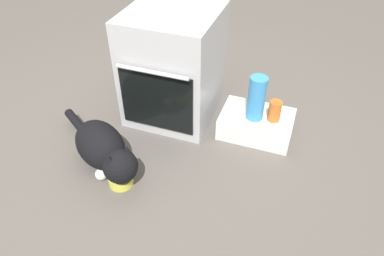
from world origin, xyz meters
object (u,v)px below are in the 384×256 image
at_px(oven, 173,66).
at_px(food_bowl, 121,179).
at_px(cat, 104,149).
at_px(water_bottle, 257,98).
at_px(pantry_cabinet, 256,124).
at_px(sauce_jar, 275,111).

distance_m(oven, food_bowl, 0.84).
distance_m(cat, water_bottle, 0.98).
bearing_deg(water_bottle, food_bowl, -132.28).
bearing_deg(pantry_cabinet, sauce_jar, -7.94).
height_order(oven, sauce_jar, oven).
bearing_deg(food_bowl, pantry_cabinet, 48.25).
xyz_separation_m(cat, sauce_jar, (0.89, 0.61, 0.07)).
height_order(oven, cat, oven).
distance_m(oven, water_bottle, 0.60).
xyz_separation_m(pantry_cabinet, cat, (-0.78, -0.62, 0.07)).
height_order(oven, food_bowl, oven).
distance_m(sauce_jar, water_bottle, 0.15).
relative_size(pantry_cabinet, water_bottle, 1.57).
relative_size(pantry_cabinet, cat, 0.63).
xyz_separation_m(food_bowl, cat, (-0.15, 0.09, 0.12)).
height_order(pantry_cabinet, cat, cat).
bearing_deg(pantry_cabinet, food_bowl, -131.75).
bearing_deg(pantry_cabinet, water_bottle, -117.83).
height_order(food_bowl, water_bottle, water_bottle).
relative_size(oven, food_bowl, 5.27).
xyz_separation_m(pantry_cabinet, water_bottle, (-0.02, -0.03, 0.23)).
bearing_deg(cat, food_bowl, -0.00).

